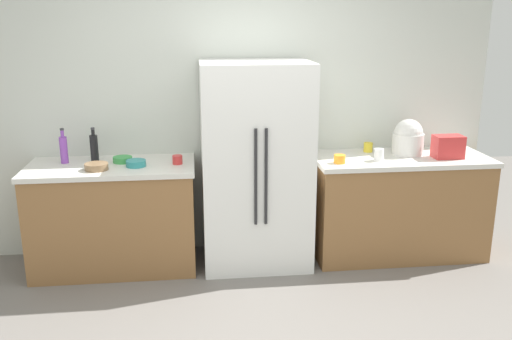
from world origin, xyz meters
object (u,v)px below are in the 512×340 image
object	(u,v)px
refrigerator	(256,166)
toaster	(448,147)
cup_d	(379,155)
cup_c	(177,160)
bowl_b	(123,160)
bottle_b	(64,149)
cup_b	(368,147)
cup_a	(340,159)
rice_cooker	(408,138)
bowl_a	(96,167)
bottle_a	(94,147)
bowl_c	(136,163)

from	to	relation	value
refrigerator	toaster	world-z (taller)	refrigerator
cup_d	cup_c	bearing A→B (deg)	177.06
toaster	bowl_b	xyz separation A→B (m)	(-2.72, 0.17, -0.07)
bottle_b	cup_b	bearing A→B (deg)	2.01
cup_a	cup_c	distance (m)	1.32
rice_cooker	refrigerator	bearing A→B (deg)	-176.02
refrigerator	bowl_a	bearing A→B (deg)	-174.76
refrigerator	cup_d	distance (m)	1.03
toaster	cup_d	distance (m)	0.61
refrigerator	cup_b	distance (m)	1.05
refrigerator	cup_b	world-z (taller)	refrigerator
cup_a	cup_b	distance (m)	0.50
rice_cooker	bottle_b	xyz separation A→B (m)	(-2.90, 0.03, -0.02)
bottle_a	cup_c	xyz separation A→B (m)	(0.68, -0.18, -0.08)
cup_c	cup_d	size ratio (longest dim) A/B	0.81
toaster	cup_c	world-z (taller)	toaster
bottle_a	cup_d	xyz separation A→B (m)	(2.34, -0.27, -0.07)
bowl_a	cup_a	bearing A→B (deg)	-0.63
cup_a	bowl_c	distance (m)	1.65
cup_d	toaster	bearing A→B (deg)	2.51
cup_c	bowl_a	size ratio (longest dim) A/B	0.45
rice_cooker	cup_c	bearing A→B (deg)	-177.01
cup_b	cup_d	xyz separation A→B (m)	(-0.01, -0.31, 0.01)
cup_b	bowl_c	distance (m)	2.01
bottle_a	bowl_c	size ratio (longest dim) A/B	1.77
toaster	bottle_a	xyz separation A→B (m)	(-2.95, 0.24, 0.02)
refrigerator	rice_cooker	size ratio (longest dim) A/B	5.54
cup_a	cup_d	xyz separation A→B (m)	(0.35, 0.04, 0.02)
bottle_b	bowl_a	world-z (taller)	bottle_b
bowl_b	bottle_a	bearing A→B (deg)	162.55
cup_c	cup_d	xyz separation A→B (m)	(1.66, -0.09, 0.02)
cup_c	bowl_c	distance (m)	0.33
cup_b	bowl_a	size ratio (longest dim) A/B	0.45
refrigerator	bowl_c	bearing A→B (deg)	-177.21
bottle_a	cup_a	distance (m)	2.02
cup_a	bowl_b	size ratio (longest dim) A/B	0.61
cup_a	refrigerator	bearing A→B (deg)	168.46
cup_d	bowl_a	distance (m)	2.29
refrigerator	cup_d	world-z (taller)	refrigerator
refrigerator	rice_cooker	world-z (taller)	refrigerator
refrigerator	cup_a	xyz separation A→B (m)	(0.67, -0.14, 0.07)
bottle_b	cup_a	distance (m)	2.25
cup_c	cup_d	distance (m)	1.66
rice_cooker	bowl_c	bearing A→B (deg)	-176.52
bowl_c	cup_d	bearing A→B (deg)	-1.40
bottle_b	cup_d	bearing A→B (deg)	-4.90
cup_d	cup_a	bearing A→B (deg)	-173.08
refrigerator	bowl_a	xyz separation A→B (m)	(-1.27, -0.12, 0.06)
refrigerator	bowl_b	distance (m)	1.10
bowl_b	rice_cooker	bearing A→B (deg)	-0.08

